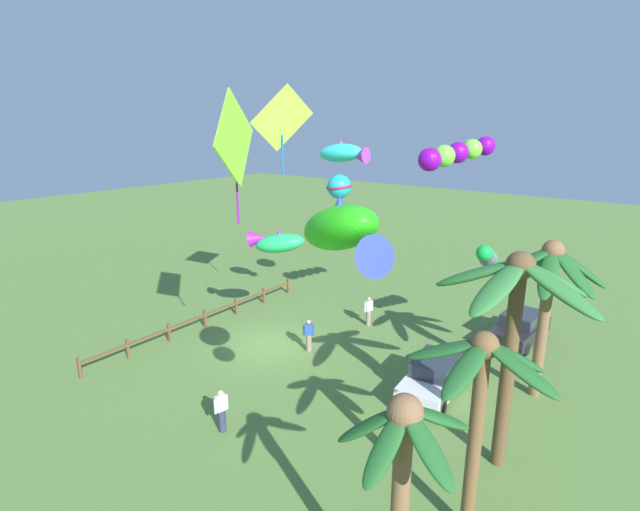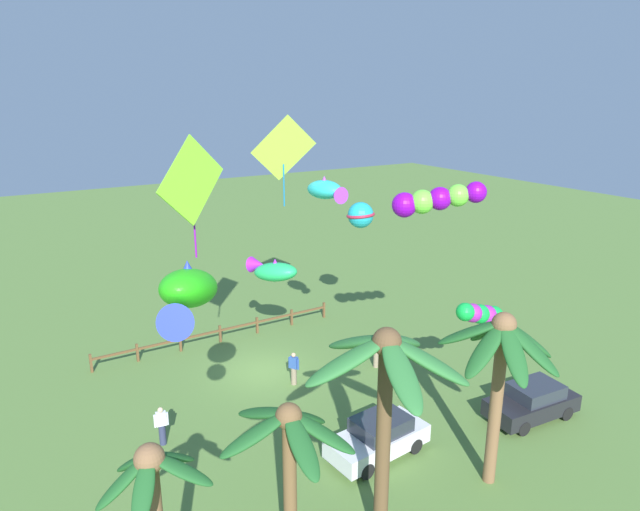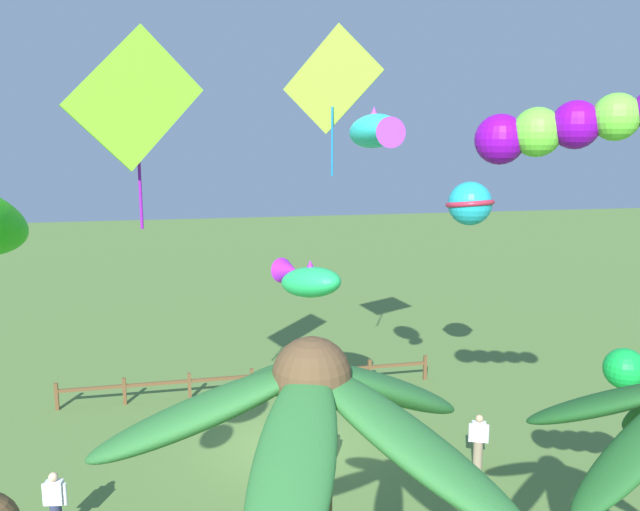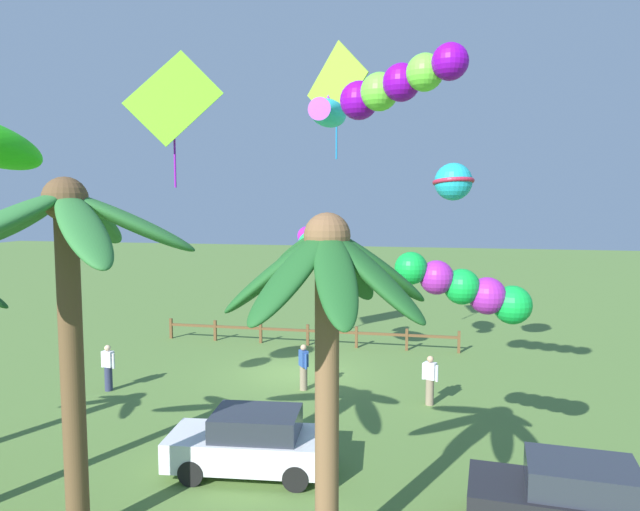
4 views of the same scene
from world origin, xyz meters
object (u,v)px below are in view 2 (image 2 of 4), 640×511
Objects in this scene: kite_fish_3 at (326,190)px; kite_diamond_0 at (283,149)px; palm_tree_3 at (386,379)px; spectator_1 at (376,352)px; palm_tree_0 at (501,354)px; spectator_0 at (294,368)px; kite_diamond_6 at (191,182)px; parked_car_0 at (532,401)px; palm_tree_2 at (290,452)px; spectator_2 at (162,425)px; kite_fish_2 at (273,271)px; kite_ball_7 at (361,215)px; kite_fish_5 at (188,292)px; kite_tube_1 at (435,199)px; parked_car_1 at (378,437)px; palm_tree_1 at (154,504)px; kite_tube_4 at (481,314)px.

kite_diamond_0 is at bearing -85.02° from kite_fish_3.
spectator_1 is (-6.47, -8.91, -4.60)m from palm_tree_3.
spectator_0 is (2.65, -9.40, -4.03)m from palm_tree_0.
kite_fish_3 is 5.51m from kite_diamond_6.
palm_tree_0 is 6.36m from parked_car_0.
spectator_2 is at bearing -82.09° from palm_tree_2.
kite_ball_7 is at bearing 179.29° from kite_fish_2.
kite_fish_2 is at bearing -128.31° from kite_fish_5.
kite_fish_5 reaches higher than palm_tree_3.
palm_tree_3 is 10.40m from kite_diamond_6.
palm_tree_0 is at bearing 79.55° from spectator_1.
spectator_1 is at bearing -100.45° from palm_tree_0.
kite_diamond_0 is 5.75m from kite_diamond_6.
kite_diamond_0 is at bearing -69.56° from kite_tube_1.
kite_fish_2 is (0.22, -8.13, 4.28)m from parked_car_1.
palm_tree_1 is 8.93m from spectator_2.
palm_tree_3 is at bearing 75.73° from kite_diamond_0.
kite_fish_3 is 8.00m from kite_tube_4.
kite_tube_4 is 8.47m from kite_ball_7.
spectator_1 is at bearing -145.81° from palm_tree_1.
kite_fish_5 reaches higher than palm_tree_1.
kite_tube_4 is (-10.49, -3.50, 0.25)m from palm_tree_2.
parked_car_0 is 0.97× the size of kite_diamond_0.
spectator_0 reaches higher than parked_car_0.
parked_car_1 is 0.98× the size of kite_diamond_0.
palm_tree_1 is 1.39× the size of parked_car_0.
kite_tube_4 is (-4.09, 5.12, -4.57)m from kite_fish_3.
kite_fish_2 is 5.24m from kite_fish_3.
kite_tube_1 is 1.25× the size of kite_fish_3.
palm_tree_0 is 11.62m from kite_fish_2.
kite_fish_5 is at bearing 35.15° from kite_fish_3.
spectator_0 is at bearing -8.19° from spectator_1.
parked_car_1 is 0.87× the size of kite_diamond_6.
palm_tree_0 is at bearing -178.57° from palm_tree_3.
palm_tree_3 is at bearing 68.97° from kite_fish_3.
kite_fish_3 reaches higher than kite_fish_5.
spectator_2 is 13.47m from kite_ball_7.
parked_car_1 is (-8.92, -3.22, -3.29)m from palm_tree_1.
palm_tree_0 is 10.57m from spectator_0.
spectator_0 is (7.14, -7.55, 0.06)m from parked_car_0.
kite_fish_5 is (-2.01, -2.87, 3.87)m from palm_tree_1.
parked_car_0 is at bearing 146.97° from kite_tube_4.
kite_diamond_0 is (-0.56, -8.31, 9.83)m from parked_car_1.
palm_tree_2 is 15.73m from kite_ball_7.
kite_fish_2 is at bearing -30.43° from spectator_1.
kite_tube_1 reaches higher than spectator_1.
spectator_1 is (-1.62, -8.79, -4.03)m from palm_tree_0.
palm_tree_1 is 3.52× the size of spectator_1.
kite_ball_7 is at bearing -131.58° from palm_tree_2.
kite_tube_1 is 1.57× the size of kite_ball_7.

